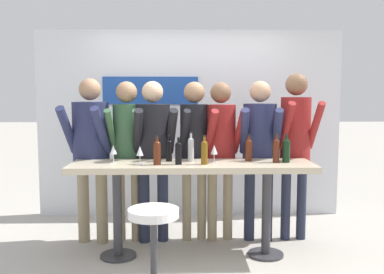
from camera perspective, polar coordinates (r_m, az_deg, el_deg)
name	(u,v)px	position (r m, az deg, el deg)	size (l,w,h in m)	color
ground_plane	(192,256)	(4.47, 0.03, -15.58)	(40.00, 40.00, 0.00)	#B2ADA3
back_wall	(189,124)	(5.69, -0.39, 1.80)	(4.00, 0.12, 2.45)	silver
tasting_table	(192,178)	(4.24, 0.03, -5.47)	(2.40, 0.57, 0.95)	beige
bar_stool	(154,236)	(3.60, -5.13, -13.06)	(0.44, 0.44, 0.70)	#333338
person_far_left	(91,142)	(4.72, -13.36, -0.69)	(0.53, 0.64, 1.79)	gray
person_left	(127,141)	(4.69, -8.65, -0.54)	(0.37, 0.52, 1.76)	gray
person_center_left	(153,143)	(4.64, -5.21, -0.86)	(0.51, 0.62, 1.76)	#23283D
person_center	(194,141)	(4.67, 0.33, -0.56)	(0.44, 0.57, 1.76)	gray
person_center_right	(221,142)	(4.69, 3.85, -0.69)	(0.46, 0.58, 1.75)	gray
person_right	(259,142)	(4.72, 8.98, -0.72)	(0.47, 0.58, 1.77)	#23283D
person_far_right	(296,136)	(4.82, 13.64, 0.14)	(0.42, 0.56, 1.85)	#23283D
wine_bottle_0	(178,152)	(4.13, -1.81, -2.00)	(0.07, 0.07, 0.26)	black
wine_bottle_1	(204,151)	(4.13, 1.66, -1.88)	(0.06, 0.06, 0.28)	brown
wine_bottle_2	(169,149)	(4.32, -3.10, -1.64)	(0.06, 0.06, 0.27)	black
wine_bottle_3	(157,151)	(4.11, -4.68, -1.93)	(0.07, 0.07, 0.28)	#4C1E0F
wine_bottle_4	(249,149)	(4.38, 7.57, -1.56)	(0.07, 0.07, 0.27)	#4C1E0F
wine_bottle_5	(286,149)	(4.35, 12.45, -1.61)	(0.08, 0.08, 0.28)	black
wine_bottle_6	(276,149)	(4.32, 11.16, -1.61)	(0.07, 0.07, 0.29)	#4C1E0F
wine_bottle_7	(191,148)	(4.30, -0.15, -1.49)	(0.06, 0.06, 0.30)	#B7BCC1
wine_glass_0	(140,152)	(4.16, -6.97, -1.94)	(0.07, 0.07, 0.18)	silver
wine_glass_1	(214,150)	(4.23, 2.97, -1.77)	(0.07, 0.07, 0.18)	silver
wine_glass_2	(113,150)	(4.30, -10.44, -1.74)	(0.07, 0.07, 0.18)	silver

